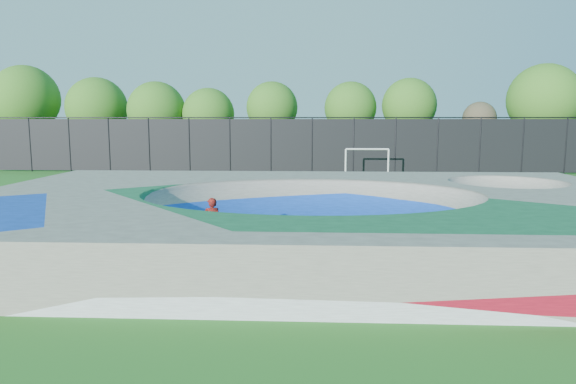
# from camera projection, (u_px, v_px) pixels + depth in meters

# --- Properties ---
(ground) EXTENTS (120.00, 120.00, 0.00)m
(ground) POSITION_uv_depth(u_px,v_px,m) (311.00, 238.00, 16.72)
(ground) COLOR #21611B
(ground) RESTS_ON ground
(skate_deck) EXTENTS (22.00, 14.00, 1.50)m
(skate_deck) POSITION_uv_depth(u_px,v_px,m) (311.00, 216.00, 16.62)
(skate_deck) COLOR gray
(skate_deck) RESTS_ON ground
(skater) EXTENTS (0.64, 0.52, 1.53)m
(skater) POSITION_uv_depth(u_px,v_px,m) (212.00, 223.00, 15.42)
(skater) COLOR red
(skater) RESTS_ON ground
(skateboard) EXTENTS (0.80, 0.51, 0.05)m
(skateboard) POSITION_uv_depth(u_px,v_px,m) (212.00, 247.00, 15.52)
(skateboard) COLOR black
(skateboard) RESTS_ON ground
(soccer_goal) EXTENTS (2.97, 0.12, 1.96)m
(soccer_goal) POSITION_uv_depth(u_px,v_px,m) (367.00, 157.00, 34.32)
(soccer_goal) COLOR silver
(soccer_goal) RESTS_ON ground
(fence) EXTENTS (48.09, 0.09, 4.04)m
(fence) POSITION_uv_depth(u_px,v_px,m) (312.00, 144.00, 37.20)
(fence) COLOR black
(fence) RESTS_ON ground
(treeline) EXTENTS (53.31, 6.82, 8.44)m
(treeline) POSITION_uv_depth(u_px,v_px,m) (275.00, 106.00, 42.27)
(treeline) COLOR #473223
(treeline) RESTS_ON ground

